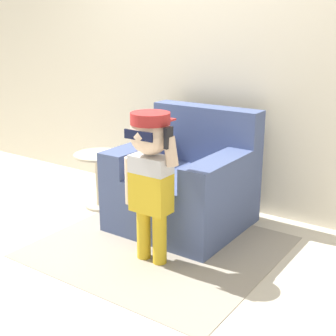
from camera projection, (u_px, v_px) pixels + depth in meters
ground_plane at (160, 220)px, 3.78m from camera, size 10.00×10.00×0.00m
wall_back at (204, 52)px, 3.90m from camera, size 10.00×0.05×2.60m
armchair at (185, 185)px, 3.63m from camera, size 0.92×0.89×0.90m
person_child at (150, 165)px, 2.95m from camera, size 0.41×0.31×1.00m
side_table at (100, 175)px, 3.99m from camera, size 0.42×0.42×0.47m
rug at (159, 246)px, 3.33m from camera, size 1.58×1.44×0.01m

